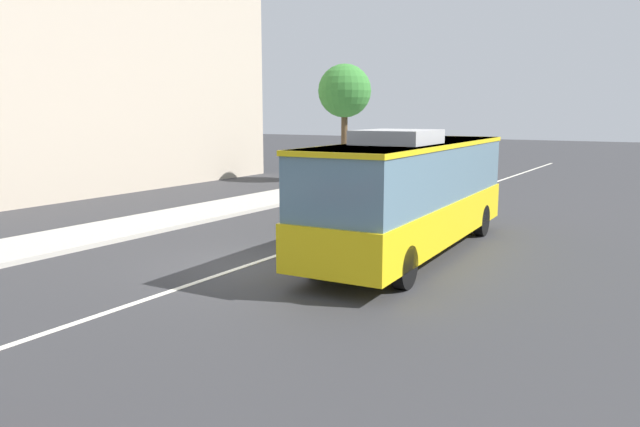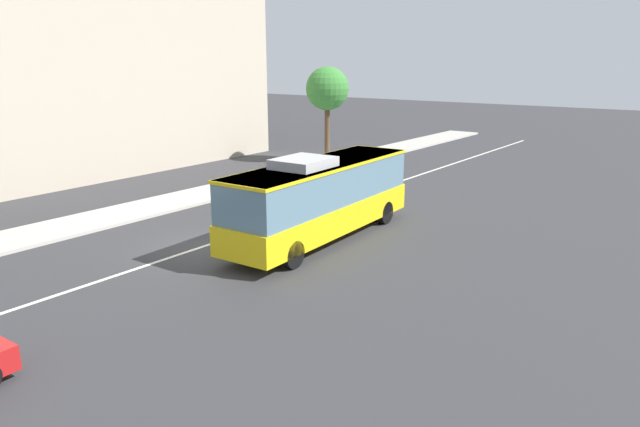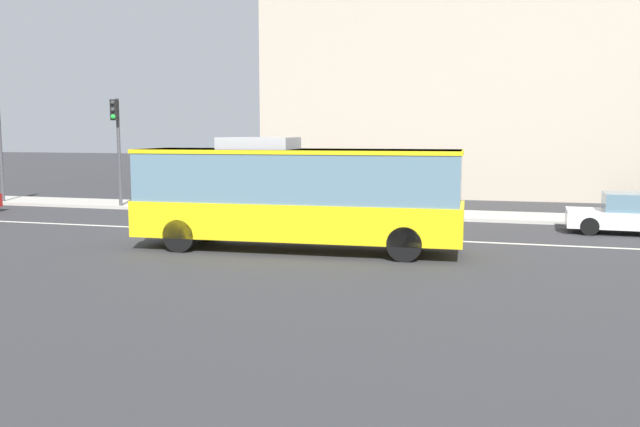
# 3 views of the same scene
# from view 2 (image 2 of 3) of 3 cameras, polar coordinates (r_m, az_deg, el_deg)

# --- Properties ---
(ground_plane) EXTENTS (160.00, 160.00, 0.00)m
(ground_plane) POSITION_cam_2_polar(r_m,az_deg,el_deg) (22.63, -11.54, -3.26)
(ground_plane) COLOR #333335
(sidewalk_kerb) EXTENTS (80.00, 2.93, 0.14)m
(sidewalk_kerb) POSITION_cam_2_polar(r_m,az_deg,el_deg) (27.71, -20.61, -0.40)
(sidewalk_kerb) COLOR #B2ADA3
(sidewalk_kerb) RESTS_ON ground_plane
(lane_centre_line) EXTENTS (76.00, 0.16, 0.01)m
(lane_centre_line) POSITION_cam_2_polar(r_m,az_deg,el_deg) (22.63, -11.54, -3.24)
(lane_centre_line) COLOR silver
(lane_centre_line) RESTS_ON ground_plane
(transit_bus) EXTENTS (10.12, 3.01, 3.46)m
(transit_bus) POSITION_cam_2_polar(r_m,az_deg,el_deg) (22.69, 0.10, 1.85)
(transit_bus) COLOR yellow
(transit_bus) RESTS_ON ground_plane
(sedan_white) EXTENTS (4.56, 1.96, 1.46)m
(sedan_white) POSITION_cam_2_polar(r_m,az_deg,el_deg) (35.02, 2.27, 4.74)
(sedan_white) COLOR white
(sedan_white) RESTS_ON ground_plane
(street_tree_kerbside_left) EXTENTS (2.97, 2.97, 6.61)m
(street_tree_kerbside_left) POSITION_cam_2_polar(r_m,az_deg,el_deg) (40.16, 0.73, 12.30)
(street_tree_kerbside_left) COLOR #4C3823
(street_tree_kerbside_left) RESTS_ON ground_plane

